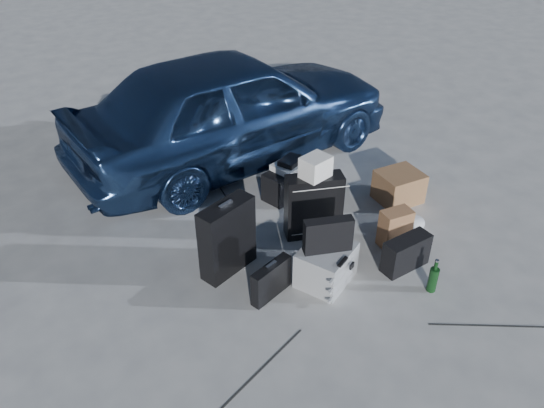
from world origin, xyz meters
The scene contains 16 objects.
ground centered at (0.00, 0.00, 0.00)m, with size 60.00×60.00×0.00m, color beige.
car centered at (0.33, 2.55, 0.67)m, with size 1.59×3.95×1.35m, color navy.
pelican_case centered at (-0.13, 0.14, 0.18)m, with size 0.48×0.39×0.35m, color #A0A3A5.
laptop_bag centered at (-0.14, 0.13, 0.51)m, with size 0.42×0.10×0.31m, color black.
briefcase centered at (-0.64, 0.24, 0.16)m, with size 0.42×0.09×0.33m, color black.
suitcase_left centered at (-0.77, 0.74, 0.35)m, with size 0.54×0.19×0.70m, color black.
suitcase_right centered at (0.19, 0.76, 0.33)m, with size 0.55×0.20×0.66m, color black.
white_carton centered at (0.19, 0.76, 0.76)m, with size 0.26×0.21×0.21m, color white.
duffel_bag centered at (0.42, 1.49, 0.16)m, with size 0.64×0.27×0.32m, color black.
flat_box_white centered at (0.42, 1.49, 0.35)m, with size 0.38×0.28×0.07m, color white.
flat_box_black centered at (0.42, 1.48, 0.41)m, with size 0.26×0.18×0.06m, color black.
kraft_bag centered at (0.74, 0.19, 0.19)m, with size 0.29×0.17×0.38m, color #996842.
cardboard_box centered at (1.33, 0.74, 0.17)m, with size 0.45×0.39×0.33m, color #9C7144.
plastic_bag centered at (1.06, 0.27, 0.08)m, with size 0.28×0.24×0.16m, color silver.
messenger_bag centered at (0.59, -0.12, 0.16)m, with size 0.46×0.17×0.32m, color black.
green_bottle centered at (0.56, -0.47, 0.16)m, with size 0.08×0.08×0.32m, color black.
Camera 1 is at (-2.46, -2.58, 3.21)m, focal length 35.00 mm.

